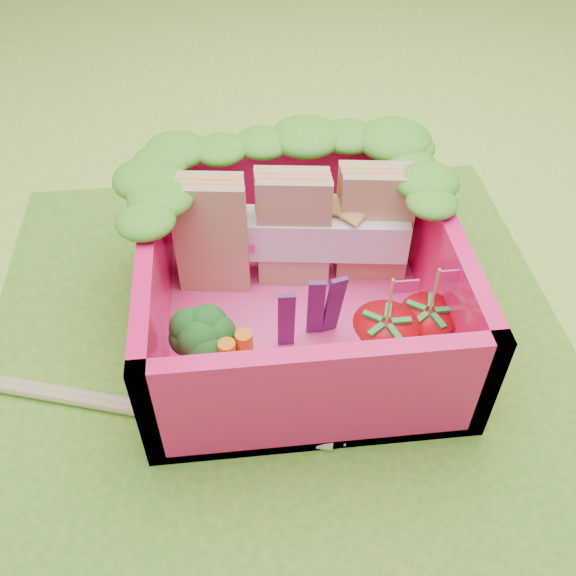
{
  "coord_description": "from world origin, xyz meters",
  "views": [
    {
      "loc": [
        -0.16,
        -1.84,
        2.21
      ],
      "look_at": [
        0.05,
        0.12,
        0.28
      ],
      "focal_mm": 40.0,
      "sensor_mm": 36.0,
      "label": 1
    }
  ],
  "objects_px": {
    "bento_box": "(300,283)",
    "strawberry_left": "(383,345)",
    "strawberry_right": "(426,331)",
    "chopsticks": "(50,393)",
    "broccoli": "(201,344)",
    "sandwich_stack": "(294,230)"
  },
  "relations": [
    {
      "from": "sandwich_stack",
      "to": "chopsticks",
      "type": "xyz_separation_m",
      "value": [
        -1.07,
        -0.57,
        -0.31
      ]
    },
    {
      "from": "bento_box",
      "to": "chopsticks",
      "type": "xyz_separation_m",
      "value": [
        -1.07,
        -0.28,
        -0.25
      ]
    },
    {
      "from": "broccoli",
      "to": "strawberry_left",
      "type": "bearing_deg",
      "value": -3.15
    },
    {
      "from": "strawberry_left",
      "to": "strawberry_right",
      "type": "relative_size",
      "value": 1.05
    },
    {
      "from": "bento_box",
      "to": "strawberry_right",
      "type": "height_order",
      "value": "bento_box"
    },
    {
      "from": "bento_box",
      "to": "sandwich_stack",
      "type": "distance_m",
      "value": 0.29
    },
    {
      "from": "bento_box",
      "to": "strawberry_right",
      "type": "bearing_deg",
      "value": -26.0
    },
    {
      "from": "strawberry_right",
      "to": "chopsticks",
      "type": "xyz_separation_m",
      "value": [
        -1.57,
        -0.03,
        -0.16
      ]
    },
    {
      "from": "broccoli",
      "to": "bento_box",
      "type": "bearing_deg",
      "value": 31.72
    },
    {
      "from": "strawberry_left",
      "to": "broccoli",
      "type": "bearing_deg",
      "value": 176.85
    },
    {
      "from": "chopsticks",
      "to": "strawberry_left",
      "type": "bearing_deg",
      "value": -1.12
    },
    {
      "from": "bento_box",
      "to": "strawberry_left",
      "type": "xyz_separation_m",
      "value": [
        0.3,
        -0.31,
        -0.09
      ]
    },
    {
      "from": "strawberry_right",
      "to": "chopsticks",
      "type": "height_order",
      "value": "strawberry_right"
    },
    {
      "from": "sandwich_stack",
      "to": "strawberry_right",
      "type": "bearing_deg",
      "value": -47.09
    },
    {
      "from": "broccoli",
      "to": "chopsticks",
      "type": "distance_m",
      "value": 0.67
    },
    {
      "from": "broccoli",
      "to": "sandwich_stack",
      "type": "bearing_deg",
      "value": 51.81
    },
    {
      "from": "sandwich_stack",
      "to": "strawberry_right",
      "type": "distance_m",
      "value": 0.74
    },
    {
      "from": "broccoli",
      "to": "chopsticks",
      "type": "xyz_separation_m",
      "value": [
        -0.64,
        -0.01,
        -0.21
      ]
    },
    {
      "from": "strawberry_left",
      "to": "strawberry_right",
      "type": "height_order",
      "value": "strawberry_left"
    },
    {
      "from": "sandwich_stack",
      "to": "broccoli",
      "type": "bearing_deg",
      "value": -128.19
    },
    {
      "from": "bento_box",
      "to": "strawberry_left",
      "type": "bearing_deg",
      "value": -45.1
    },
    {
      "from": "sandwich_stack",
      "to": "chopsticks",
      "type": "height_order",
      "value": "sandwich_stack"
    }
  ]
}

